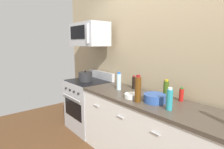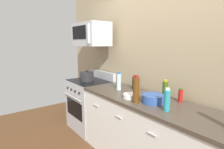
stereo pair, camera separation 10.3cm
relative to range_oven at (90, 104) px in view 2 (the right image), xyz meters
The scene contains 13 objects.
back_wall 1.78m from the range_oven, 15.23° to the left, with size 5.33×0.10×2.70m, color tan.
counter_unit 1.49m from the range_oven, ahead, with size 2.24×0.66×0.92m.
range_oven is the anchor object (origin of this frame).
microwave 1.28m from the range_oven, 89.71° to the left, with size 0.74×0.44×0.40m.
bottle_soy_sauce_dark 1.10m from the range_oven, 13.95° to the left, with size 0.05×0.05×0.20m.
bottle_wine_amber 1.52m from the range_oven, ahead, with size 0.07×0.07×0.32m.
bottle_olive_oil 1.63m from the range_oven, ahead, with size 0.07×0.07×0.25m.
bottle_dish_soap 1.85m from the range_oven, ahead, with size 0.06×0.06×0.24m.
bottle_water_clear 1.01m from the range_oven, ahead, with size 0.07×0.07×0.26m.
bottle_hot_sauce_red 1.79m from the range_oven, ahead, with size 0.05×0.05×0.17m.
bowl_blue_mixing 1.59m from the range_oven, ahead, with size 0.26×0.26×0.10m.
bowl_white_ceramic 1.32m from the range_oven, ahead, with size 0.19×0.19×0.06m.
stockpot 0.54m from the range_oven, 90.00° to the right, with size 0.25×0.25×0.20m.
Camera 2 is at (1.29, -1.61, 1.61)m, focal length 28.44 mm.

